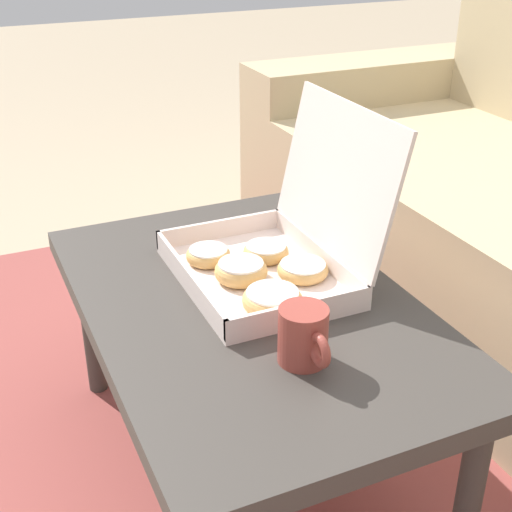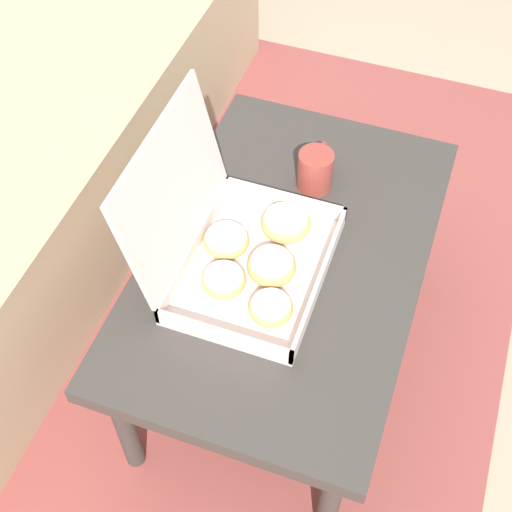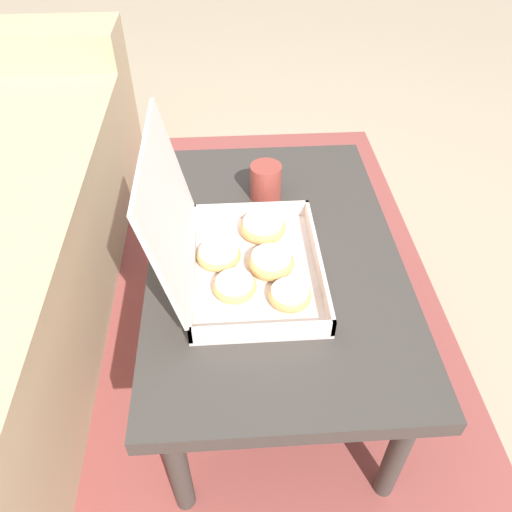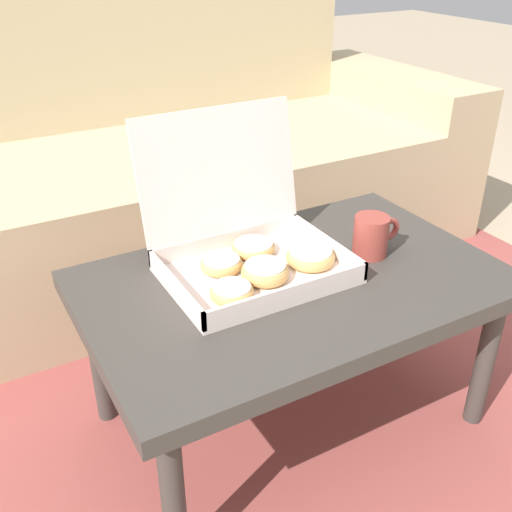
% 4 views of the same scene
% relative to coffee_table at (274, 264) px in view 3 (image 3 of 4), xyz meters
% --- Properties ---
extents(ground_plane, '(12.00, 12.00, 0.00)m').
position_rel_coffee_table_xyz_m(ground_plane, '(0.00, 0.13, -0.37)').
color(ground_plane, tan).
extents(area_rug, '(2.45, 1.95, 0.01)m').
position_rel_coffee_table_xyz_m(area_rug, '(0.00, 0.43, -0.36)').
color(area_rug, '#994742').
rests_on(area_rug, ground_plane).
extents(coffee_table, '(0.90, 0.57, 0.41)m').
position_rel_coffee_table_xyz_m(coffee_table, '(0.00, 0.00, 0.00)').
color(coffee_table, '#3D3833').
rests_on(coffee_table, ground_plane).
extents(pastry_box, '(0.38, 0.34, 0.32)m').
position_rel_coffee_table_xyz_m(pastry_box, '(-0.06, 0.08, 0.10)').
color(pastry_box, silver).
rests_on(pastry_box, coffee_table).
extents(coffee_mug, '(0.12, 0.08, 0.09)m').
position_rel_coffee_table_xyz_m(coffee_mug, '(0.21, 0.00, 0.09)').
color(coffee_mug, '#993D33').
rests_on(coffee_mug, coffee_table).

